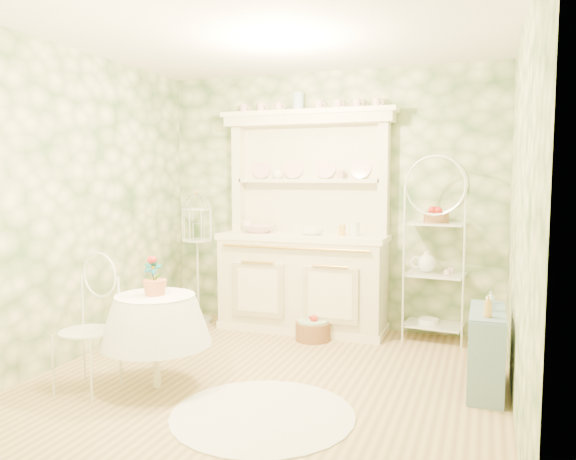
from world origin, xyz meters
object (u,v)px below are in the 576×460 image
(birdcage_stand, at_px, (198,259))
(bakers_rack, at_px, (435,254))
(floor_basket, at_px, (313,329))
(kitchen_dresser, at_px, (303,221))
(cafe_chair, at_px, (87,338))
(side_shelf, at_px, (486,354))
(round_table, at_px, (156,344))

(birdcage_stand, bearing_deg, bakers_rack, 3.86)
(birdcage_stand, bearing_deg, floor_basket, -10.22)
(kitchen_dresser, height_order, bakers_rack, kitchen_dresser)
(bakers_rack, height_order, cafe_chair, bakers_rack)
(side_shelf, height_order, floor_basket, side_shelf)
(kitchen_dresser, xyz_separation_m, floor_basket, (0.21, -0.33, -1.03))
(bakers_rack, distance_m, cafe_chair, 3.25)
(bakers_rack, bearing_deg, round_table, -126.87)
(birdcage_stand, bearing_deg, side_shelf, -19.50)
(kitchen_dresser, distance_m, side_shelf, 2.32)
(kitchen_dresser, bearing_deg, cafe_chair, -114.97)
(round_table, relative_size, cafe_chair, 0.82)
(side_shelf, relative_size, cafe_chair, 0.80)
(round_table, height_order, cafe_chair, cafe_chair)
(round_table, distance_m, cafe_chair, 0.51)
(kitchen_dresser, height_order, cafe_chair, kitchen_dresser)
(side_shelf, distance_m, floor_basket, 1.81)
(cafe_chair, bearing_deg, side_shelf, 29.49)
(cafe_chair, bearing_deg, birdcage_stand, 105.30)
(bakers_rack, bearing_deg, kitchen_dresser, -169.93)
(floor_basket, bearing_deg, side_shelf, -26.85)
(bakers_rack, relative_size, birdcage_stand, 1.21)
(kitchen_dresser, xyz_separation_m, cafe_chair, (-1.00, -2.14, -0.74))
(side_shelf, bearing_deg, cafe_chair, -157.93)
(birdcage_stand, bearing_deg, kitchen_dresser, 3.82)
(kitchen_dresser, xyz_separation_m, bakers_rack, (1.33, 0.09, -0.30))
(birdcage_stand, relative_size, floor_basket, 4.06)
(bakers_rack, height_order, round_table, bakers_rack)
(kitchen_dresser, bearing_deg, side_shelf, -32.18)
(bakers_rack, xyz_separation_m, cafe_chair, (-2.33, -2.23, -0.44))
(round_table, bearing_deg, birdcage_stand, 109.36)
(bakers_rack, relative_size, side_shelf, 2.62)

